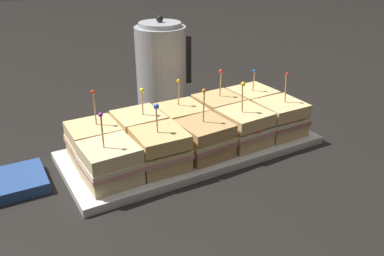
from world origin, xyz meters
TOP-DOWN VIEW (x-y plane):
  - ground_plane at (0.00, 0.00)m, footprint 6.00×6.00m
  - serving_platter at (0.00, 0.00)m, footprint 0.61×0.26m
  - sandwich_front_far_left at (-0.22, -0.05)m, footprint 0.11×0.11m
  - sandwich_front_left at (-0.11, -0.06)m, footprint 0.11×0.11m
  - sandwich_front_center at (0.00, -0.06)m, footprint 0.12×0.12m
  - sandwich_front_right at (0.11, -0.06)m, footprint 0.12×0.12m
  - sandwich_front_far_right at (0.22, -0.05)m, footprint 0.11×0.11m
  - sandwich_back_far_left at (-0.22, 0.05)m, footprint 0.11×0.11m
  - sandwich_back_left at (-0.11, 0.05)m, footprint 0.11×0.11m
  - sandwich_back_center at (0.00, 0.05)m, footprint 0.11×0.11m
  - sandwich_back_right at (0.11, 0.05)m, footprint 0.11×0.11m
  - sandwich_back_far_right at (0.22, 0.06)m, footprint 0.11×0.11m
  - kettle_steel at (0.07, 0.31)m, footprint 0.17×0.15m
  - napkin_stack at (-0.39, 0.05)m, footprint 0.12×0.12m

SIDE VIEW (x-z plane):
  - ground_plane at x=0.00m, z-range 0.00..0.00m
  - serving_platter at x=0.00m, z-range 0.00..0.02m
  - napkin_stack at x=-0.39m, z-range 0.00..0.02m
  - sandwich_front_far_left at x=-0.22m, z-range -0.02..0.13m
  - sandwich_front_center at x=0.00m, z-range -0.02..0.14m
  - sandwich_back_far_left at x=-0.22m, z-range -0.02..0.14m
  - sandwich_back_center at x=0.00m, z-range -0.02..0.13m
  - sandwich_front_far_right at x=0.22m, z-range -0.02..0.14m
  - sandwich_back_far_right at x=0.22m, z-range -0.01..0.13m
  - sandwich_back_left at x=-0.11m, z-range -0.01..0.13m
  - sandwich_front_left at x=-0.11m, z-range -0.01..0.13m
  - sandwich_front_right at x=0.11m, z-range -0.02..0.14m
  - sandwich_back_right at x=0.11m, z-range -0.02..0.14m
  - kettle_steel at x=0.07m, z-range -0.01..0.26m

